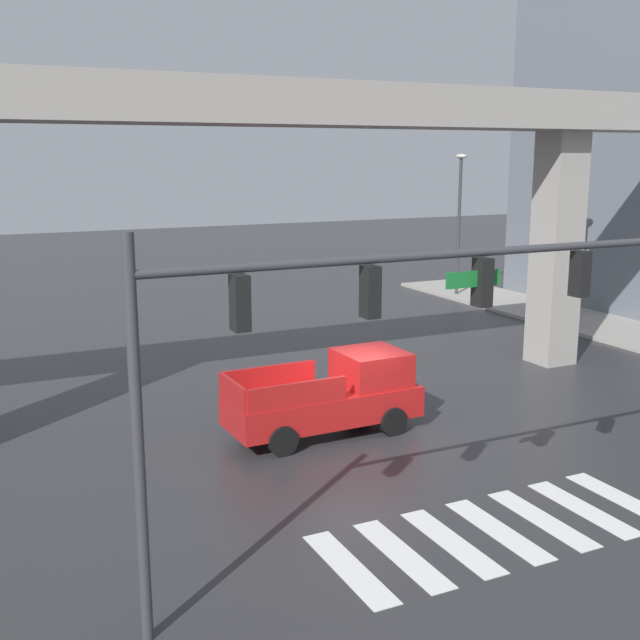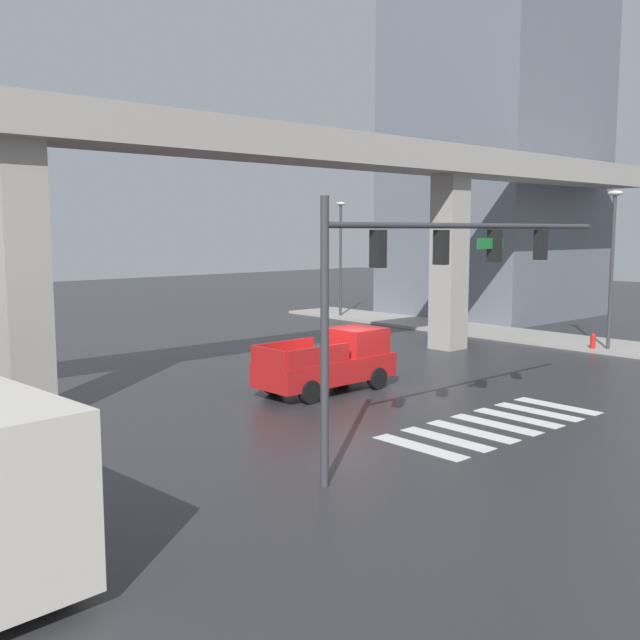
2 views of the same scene
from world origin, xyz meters
TOP-DOWN VIEW (x-y plane):
  - ground_plane at (0.00, 0.00)m, footprint 120.00×120.00m
  - crosswalk_stripes at (-0.00, -5.78)m, footprint 7.15×2.80m
  - elevated_overpass at (0.00, 3.65)m, footprint 52.82×2.51m
  - office_building at (23.05, 10.73)m, footprint 11.01×10.65m
  - sidewalk_east at (15.54, 2.00)m, footprint 4.00×36.00m
  - pickup_truck at (-0.42, 0.61)m, footprint 5.14×2.17m
  - traffic_signal_mast at (-3.36, -6.29)m, footprint 10.89×0.32m
  - street_lamp_near_corner at (14.34, -1.82)m, footprint 0.44×0.70m
  - street_lamp_mid_block at (14.34, 7.84)m, footprint 0.44×0.70m
  - street_lamp_far_north at (14.34, 15.84)m, footprint 0.44×0.70m
  - fire_hydrant at (13.94, -1.29)m, footprint 0.24×0.24m

SIDE VIEW (x-z plane):
  - ground_plane at x=0.00m, z-range 0.00..0.00m
  - crosswalk_stripes at x=0.00m, z-range 0.00..0.01m
  - sidewalk_east at x=15.54m, z-range 0.00..0.15m
  - fire_hydrant at x=13.94m, z-range 0.01..0.86m
  - pickup_truck at x=-0.42m, z-range -0.05..2.03m
  - street_lamp_near_corner at x=14.34m, z-range 0.94..8.18m
  - street_lamp_mid_block at x=14.34m, z-range 0.94..8.18m
  - street_lamp_far_north at x=14.34m, z-range 0.94..8.18m
  - traffic_signal_mast at x=-3.36m, z-range 1.56..7.76m
  - elevated_overpass at x=0.00m, z-range 3.33..12.53m
  - office_building at x=23.05m, z-range 0.00..38.90m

